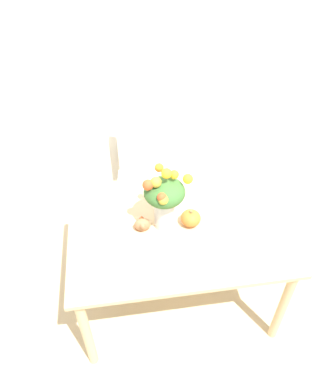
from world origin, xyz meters
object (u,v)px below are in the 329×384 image
at_px(pumpkin, 191,219).
at_px(turkey_figurine, 142,222).
at_px(dining_chair_near_window, 142,175).
at_px(flower_vase, 164,198).

distance_m(pumpkin, turkey_figurine, 0.31).
xyz_separation_m(pumpkin, dining_chair_near_window, (-0.23, 0.86, -0.32)).
height_order(flower_vase, turkey_figurine, flower_vase).
xyz_separation_m(flower_vase, pumpkin, (0.17, -0.02, -0.18)).
relative_size(flower_vase, turkey_figurine, 3.26).
bearing_deg(pumpkin, turkey_figurine, 175.92).
height_order(pumpkin, dining_chair_near_window, dining_chair_near_window).
relative_size(pumpkin, turkey_figurine, 0.91).
bearing_deg(flower_vase, turkey_figurine, 178.98).
height_order(flower_vase, dining_chair_near_window, flower_vase).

